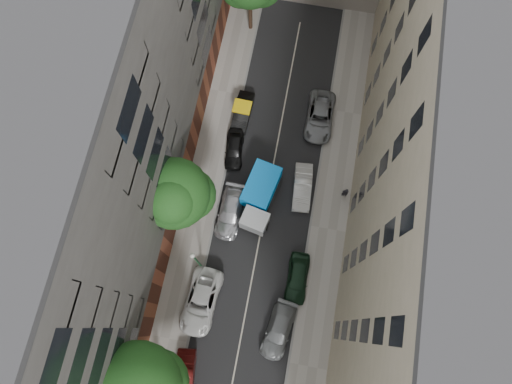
% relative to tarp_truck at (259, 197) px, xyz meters
% --- Properties ---
extents(ground, '(120.00, 120.00, 0.00)m').
position_rel_tarp_truck_xyz_m(ground, '(0.60, -1.30, -1.43)').
color(ground, '#4C4C49').
rests_on(ground, ground).
extents(road_surface, '(8.00, 44.00, 0.02)m').
position_rel_tarp_truck_xyz_m(road_surface, '(0.60, -1.30, -1.42)').
color(road_surface, black).
rests_on(road_surface, ground).
extents(sidewalk_left, '(3.00, 44.00, 0.15)m').
position_rel_tarp_truck_xyz_m(sidewalk_left, '(-4.90, -1.30, -1.36)').
color(sidewalk_left, gray).
rests_on(sidewalk_left, ground).
extents(sidewalk_right, '(3.00, 44.00, 0.15)m').
position_rel_tarp_truck_xyz_m(sidewalk_right, '(6.10, -1.30, -1.36)').
color(sidewalk_right, gray).
rests_on(sidewalk_right, ground).
extents(building_left, '(8.00, 44.00, 20.00)m').
position_rel_tarp_truck_xyz_m(building_left, '(-10.40, -1.30, 8.57)').
color(building_left, '#464442').
rests_on(building_left, ground).
extents(building_right, '(8.00, 44.00, 20.00)m').
position_rel_tarp_truck_xyz_m(building_right, '(11.60, -1.30, 8.57)').
color(building_right, tan).
rests_on(building_right, ground).
extents(tarp_truck, '(3.29, 6.00, 2.60)m').
position_rel_tarp_truck_xyz_m(tarp_truck, '(0.00, 0.00, 0.00)').
color(tarp_truck, black).
rests_on(tarp_truck, ground).
extents(car_left_1, '(1.92, 4.12, 1.31)m').
position_rel_tarp_truck_xyz_m(car_left_1, '(-3.00, -14.70, -0.78)').
color(car_left_1, '#4C100F').
rests_on(car_left_1, ground).
extents(car_left_2, '(2.83, 5.57, 1.51)m').
position_rel_tarp_truck_xyz_m(car_left_2, '(-3.00, -9.10, -0.68)').
color(car_left_2, silver).
rests_on(car_left_2, ground).
extents(car_left_3, '(2.04, 4.81, 1.39)m').
position_rel_tarp_truck_xyz_m(car_left_3, '(-2.20, -1.53, -0.74)').
color(car_left_3, '#BDBDC2').
rests_on(car_left_3, ground).
extents(car_left_4, '(1.94, 3.94, 1.29)m').
position_rel_tarp_truck_xyz_m(car_left_4, '(-3.00, 4.10, -0.79)').
color(car_left_4, black).
rests_on(car_left_4, ground).
extents(car_left_5, '(1.55, 4.09, 1.33)m').
position_rel_tarp_truck_xyz_m(car_left_5, '(-2.97, 7.70, -0.77)').
color(car_left_5, black).
rests_on(car_left_5, ground).
extents(car_right_1, '(2.57, 4.87, 1.34)m').
position_rel_tarp_truck_xyz_m(car_right_1, '(3.40, -10.10, -0.76)').
color(car_right_1, slate).
rests_on(car_right_1, ground).
extents(car_right_2, '(1.75, 4.25, 1.44)m').
position_rel_tarp_truck_xyz_m(car_right_2, '(4.20, -5.90, -0.71)').
color(car_right_2, black).
rests_on(car_right_2, ground).
extents(car_right_3, '(1.82, 4.34, 1.39)m').
position_rel_tarp_truck_xyz_m(car_right_3, '(3.40, 1.73, -0.74)').
color(car_right_3, silver).
rests_on(car_right_3, ground).
extents(car_right_4, '(2.44, 5.19, 1.44)m').
position_rel_tarp_truck_xyz_m(car_right_4, '(3.89, 8.50, -0.71)').
color(car_right_4, gray).
rests_on(car_right_4, ground).
extents(tree_mid, '(5.48, 5.24, 9.15)m').
position_rel_tarp_truck_xyz_m(tree_mid, '(-5.70, -2.41, 4.86)').
color(tree_mid, '#382619').
rests_on(tree_mid, sidewalk_left).
extents(lamp_post, '(0.36, 0.36, 6.00)m').
position_rel_tarp_truck_xyz_m(lamp_post, '(-3.60, -6.36, 2.45)').
color(lamp_post, '#18572B').
rests_on(lamp_post, sidewalk_left).
extents(pedestrian, '(0.59, 0.41, 1.56)m').
position_rel_tarp_truck_xyz_m(pedestrian, '(7.00, 1.85, -0.50)').
color(pedestrian, black).
rests_on(pedestrian, sidewalk_right).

